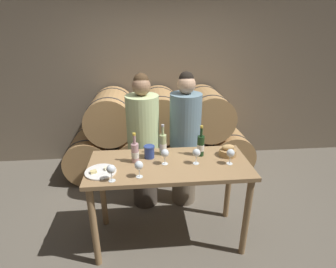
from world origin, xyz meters
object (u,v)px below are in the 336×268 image
(person_left, at_px, (144,143))
(wine_glass_far_left, at_px, (111,169))
(cheese_plate, at_px, (101,172))
(wine_glass_center, at_px, (165,153))
(wine_glass_far_right, at_px, (231,153))
(wine_glass_left, at_px, (139,166))
(blue_crock, at_px, (149,151))
(wine_glass_right, at_px, (196,153))
(person_right, at_px, (185,141))
(wine_bottle_rose, at_px, (135,153))
(wine_bottle_white, at_px, (163,144))
(wine_bottle_red, at_px, (201,145))
(tasting_table, at_px, (169,175))
(bread_basket, at_px, (228,151))

(person_left, xyz_separation_m, wine_glass_far_left, (-0.27, -0.91, 0.19))
(cheese_plate, bearing_deg, person_left, 63.01)
(person_left, height_order, wine_glass_center, person_left)
(wine_glass_far_right, bearing_deg, wine_glass_far_left, -169.73)
(wine_glass_left, bearing_deg, blue_crock, 74.74)
(person_left, relative_size, wine_glass_left, 10.82)
(blue_crock, xyz_separation_m, wine_glass_right, (0.44, -0.17, 0.04))
(person_left, relative_size, cheese_plate, 5.93)
(blue_crock, xyz_separation_m, wine_glass_far_left, (-0.33, -0.40, 0.04))
(wine_glass_far_right, bearing_deg, blue_crock, 165.20)
(blue_crock, relative_size, wine_glass_left, 0.82)
(wine_glass_far_left, bearing_deg, wine_glass_right, 16.76)
(wine_glass_far_left, bearing_deg, person_right, 49.79)
(wine_bottle_rose, distance_m, wine_glass_center, 0.29)
(blue_crock, height_order, wine_glass_left, wine_glass_left)
(wine_bottle_white, relative_size, wine_glass_center, 2.11)
(wine_bottle_rose, height_order, wine_glass_far_left, wine_bottle_rose)
(wine_glass_center, bearing_deg, cheese_plate, -170.15)
(wine_glass_center, bearing_deg, wine_bottle_red, 21.80)
(tasting_table, xyz_separation_m, blue_crock, (-0.19, 0.14, 0.21))
(person_right, bearing_deg, wine_glass_left, -121.73)
(wine_glass_right, bearing_deg, bread_basket, 21.54)
(wine_glass_far_left, xyz_separation_m, wine_glass_center, (0.48, 0.25, 0.00))
(blue_crock, relative_size, wine_glass_right, 0.82)
(tasting_table, bearing_deg, wine_glass_left, -142.43)
(blue_crock, relative_size, bread_basket, 0.74)
(person_right, xyz_separation_m, wine_bottle_white, (-0.30, -0.45, 0.18))
(tasting_table, distance_m, wine_glass_far_right, 0.63)
(person_right, distance_m, cheese_plate, 1.17)
(wine_glass_far_left, xyz_separation_m, wine_glass_right, (0.77, 0.23, 0.00))
(person_left, bearing_deg, wine_glass_far_left, -106.58)
(person_left, xyz_separation_m, wine_glass_far_right, (0.82, -0.71, 0.19))
(wine_bottle_red, distance_m, wine_glass_center, 0.40)
(blue_crock, distance_m, wine_glass_far_left, 0.52)
(bread_basket, bearing_deg, wine_glass_center, -169.61)
(wine_glass_far_left, bearing_deg, blue_crock, 50.41)
(person_right, distance_m, bread_basket, 0.66)
(bread_basket, height_order, wine_glass_center, wine_glass_center)
(tasting_table, distance_m, cheese_plate, 0.66)
(wine_bottle_rose, bearing_deg, wine_glass_far_left, -121.08)
(person_right, xyz_separation_m, wine_glass_far_right, (0.32, -0.71, 0.18))
(bread_basket, xyz_separation_m, cheese_plate, (-1.24, -0.22, -0.04))
(tasting_table, relative_size, cheese_plate, 5.51)
(tasting_table, height_order, wine_bottle_white, wine_bottle_white)
(blue_crock, bearing_deg, wine_glass_right, -20.66)
(blue_crock, xyz_separation_m, wine_glass_center, (0.14, -0.15, 0.04))
(person_left, height_order, bread_basket, person_left)
(person_right, bearing_deg, cheese_plate, -139.34)
(wine_glass_left, bearing_deg, wine_glass_far_left, -169.77)
(wine_bottle_red, height_order, blue_crock, wine_bottle_red)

